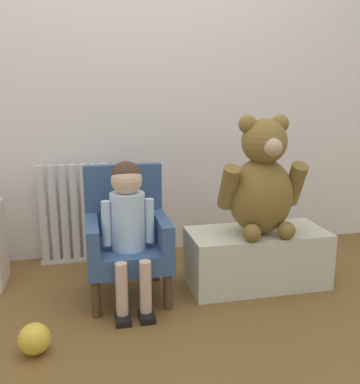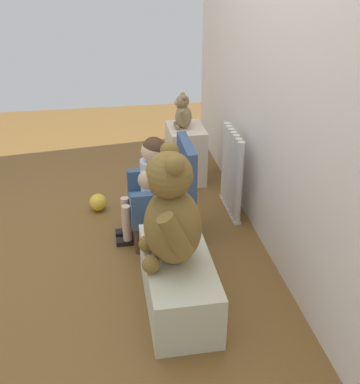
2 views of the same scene
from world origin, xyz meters
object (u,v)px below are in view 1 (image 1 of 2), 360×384
at_px(child_armchair, 127,236).
at_px(large_teddy_bear, 262,183).
at_px(radiator, 75,214).
at_px(toy_ball, 35,339).
at_px(child_figure, 128,214).
at_px(low_bench, 256,257).

bearing_deg(child_armchair, large_teddy_bear, -6.66).
bearing_deg(large_teddy_bear, radiator, 148.80).
relative_size(radiator, child_armchair, 0.92).
height_order(large_teddy_bear, toy_ball, large_teddy_bear).
bearing_deg(child_figure, radiator, 113.39).
bearing_deg(low_bench, radiator, 150.49).
relative_size(child_armchair, toy_ball, 5.18).
xyz_separation_m(low_bench, large_teddy_bear, (-0.00, -0.04, 0.42)).
bearing_deg(radiator, child_armchair, -62.17).
relative_size(radiator, toy_ball, 4.78).
height_order(low_bench, large_teddy_bear, large_teddy_bear).
bearing_deg(child_armchair, radiator, 117.83).
xyz_separation_m(radiator, child_armchair, (0.26, -0.50, 0.01)).
relative_size(child_armchair, large_teddy_bear, 1.07).
relative_size(child_armchair, low_bench, 0.89).
relative_size(large_teddy_bear, toy_ball, 4.83).
bearing_deg(large_teddy_bear, toy_ball, -161.37).
distance_m(child_armchair, child_figure, 0.18).
relative_size(radiator, low_bench, 0.82).
bearing_deg(low_bench, child_armchair, 176.31).
distance_m(child_armchair, low_bench, 0.72).
xyz_separation_m(large_teddy_bear, toy_ball, (-1.12, -0.38, -0.51)).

